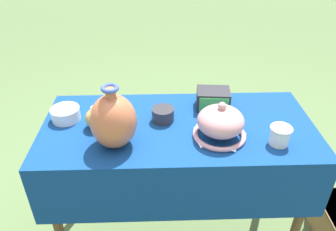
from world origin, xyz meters
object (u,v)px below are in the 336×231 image
pot_squat_porcelain (66,114)px  mosaic_tile_box (213,99)px  vase_dome_bell (220,124)px  jar_round_ochre (96,118)px  cup_wide_ivory (280,135)px  pot_squat_charcoal (163,115)px  vase_tall_bulbous (113,121)px

pot_squat_porcelain → mosaic_tile_box: bearing=6.9°
vase_dome_bell → mosaic_tile_box: vase_dome_bell is taller
jar_round_ochre → pot_squat_porcelain: 0.17m
cup_wide_ivory → pot_squat_charcoal: 0.52m
vase_dome_bell → mosaic_tile_box: (0.01, 0.25, -0.02)m
jar_round_ochre → pot_squat_charcoal: bearing=8.6°
vase_dome_bell → cup_wide_ivory: (0.24, -0.06, -0.02)m
vase_tall_bulbous → pot_squat_porcelain: (-0.25, 0.20, -0.09)m
pot_squat_charcoal → vase_tall_bulbous: bearing=-139.1°
vase_tall_bulbous → cup_wide_ivory: vase_tall_bulbous is taller
mosaic_tile_box → vase_tall_bulbous: bearing=-142.8°
mosaic_tile_box → pot_squat_charcoal: 0.27m
vase_tall_bulbous → pot_squat_porcelain: bearing=141.6°
cup_wide_ivory → jar_round_ochre: bearing=169.3°
pot_squat_porcelain → cup_wide_ivory: bearing=-13.0°
vase_tall_bulbous → pot_squat_charcoal: vase_tall_bulbous is taller
vase_tall_bulbous → jar_round_ochre: vase_tall_bulbous is taller
vase_tall_bulbous → cup_wide_ivory: (0.69, -0.02, -0.07)m
jar_round_ochre → vase_tall_bulbous: bearing=-53.4°
pot_squat_charcoal → jar_round_ochre: bearing=-171.4°
mosaic_tile_box → cup_wide_ivory: (0.24, -0.30, -0.00)m
vase_tall_bulbous → mosaic_tile_box: 0.54m
vase_tall_bulbous → cup_wide_ivory: bearing=-1.4°
vase_dome_bell → jar_round_ochre: vase_dome_bell is taller
vase_dome_bell → pot_squat_porcelain: (-0.70, 0.16, -0.04)m
cup_wide_ivory → vase_dome_bell: bearing=167.0°
mosaic_tile_box → vase_dome_bell: bearing=-86.7°
vase_tall_bulbous → jar_round_ochre: bearing=126.6°
vase_dome_bell → jar_round_ochre: size_ratio=2.28×
cup_wide_ivory → jar_round_ochre: (-0.79, 0.15, 0.00)m
cup_wide_ivory → pot_squat_porcelain: (-0.94, 0.22, -0.02)m
mosaic_tile_box → pot_squat_porcelain: size_ratio=1.27×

